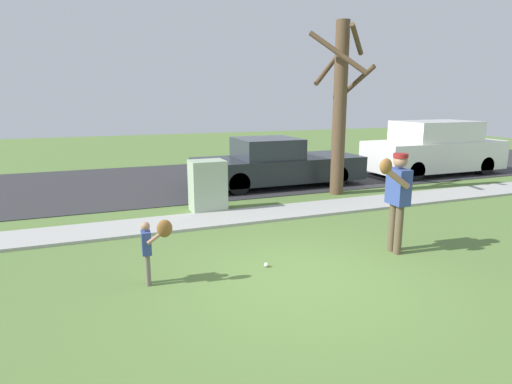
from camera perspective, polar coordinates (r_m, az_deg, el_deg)
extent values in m
plane|color=#567538|center=(9.67, -3.37, -3.74)|extent=(48.00, 48.00, 0.00)
cube|color=#A3A39E|center=(9.75, -3.55, -3.42)|extent=(36.00, 1.20, 0.06)
cube|color=#2D2D30|center=(14.48, -9.65, 1.58)|extent=(36.00, 6.80, 0.02)
cylinder|color=brown|center=(7.89, 18.46, -4.80)|extent=(0.14, 0.14, 0.88)
cylinder|color=brown|center=(8.02, 17.72, -4.46)|extent=(0.14, 0.14, 0.88)
cube|color=#33478C|center=(7.77, 18.46, 0.68)|extent=(0.26, 0.43, 0.62)
sphere|color=#A87A5B|center=(7.70, 18.68, 3.95)|extent=(0.24, 0.24, 0.24)
cylinder|color=maroon|center=(7.69, 18.73, 4.61)|extent=(0.25, 0.25, 0.07)
cylinder|color=#A87A5B|center=(7.37, 18.14, 1.86)|extent=(0.54, 0.13, 0.42)
ellipsoid|color=brown|center=(7.22, 16.93, 3.29)|extent=(0.23, 0.15, 0.26)
cylinder|color=#A87A5B|center=(7.98, 17.35, 1.18)|extent=(0.10, 0.10, 0.59)
cylinder|color=#6B6656|center=(6.60, -14.26, -9.76)|extent=(0.08, 0.08, 0.48)
cylinder|color=#6B6656|center=(6.51, -14.20, -10.07)|extent=(0.08, 0.08, 0.48)
cube|color=#33478C|center=(6.41, -14.42, -6.53)|extent=(0.14, 0.24, 0.34)
sphere|color=#A87A5B|center=(6.34, -14.54, -4.43)|extent=(0.13, 0.13, 0.13)
cylinder|color=#A87A5B|center=(6.54, -14.52, -6.05)|extent=(0.06, 0.06, 0.32)
cylinder|color=#A87A5B|center=(6.25, -13.06, -5.78)|extent=(0.30, 0.07, 0.23)
ellipsoid|color=brown|center=(6.23, -12.08, -4.78)|extent=(0.23, 0.15, 0.26)
sphere|color=white|center=(7.05, 1.37, -9.68)|extent=(0.07, 0.07, 0.07)
cube|color=#9EB293|center=(10.34, -6.46, 0.80)|extent=(0.83, 0.64, 1.24)
cylinder|color=brown|center=(12.21, 11.07, 10.63)|extent=(0.37, 0.37, 4.71)
cylinder|color=brown|center=(12.64, 12.91, 13.80)|extent=(0.53, 1.36, 1.02)
cylinder|color=brown|center=(12.44, 9.36, 15.71)|extent=(1.05, 0.69, 0.85)
cylinder|color=brown|center=(11.64, 10.90, 17.76)|extent=(1.26, 1.11, 1.14)
cylinder|color=brown|center=(12.18, 13.27, 19.19)|extent=(0.84, 0.72, 0.74)
cube|color=#23282D|center=(13.36, 2.99, 3.18)|extent=(5.20, 1.95, 0.70)
cube|color=#2D333D|center=(13.11, 1.46, 5.89)|extent=(1.82, 1.79, 0.60)
cylinder|color=black|center=(14.87, 7.28, 3.23)|extent=(0.64, 0.22, 0.64)
cylinder|color=black|center=(13.40, 10.82, 2.11)|extent=(0.64, 0.22, 0.64)
cylinder|color=black|center=(13.64, -4.72, 2.46)|extent=(0.64, 0.22, 0.64)
cylinder|color=black|center=(12.02, -2.34, 1.14)|extent=(0.64, 0.22, 0.64)
cube|color=silver|center=(16.63, 22.60, 4.59)|extent=(5.00, 1.95, 1.00)
cube|color=silver|center=(16.55, 22.84, 7.50)|extent=(2.75, 1.79, 0.70)
cylinder|color=black|center=(18.37, 24.16, 3.99)|extent=(0.64, 0.22, 0.64)
cylinder|color=black|center=(17.22, 28.22, 3.10)|extent=(0.64, 0.22, 0.64)
cylinder|color=black|center=(16.32, 16.45, 3.64)|extent=(0.64, 0.22, 0.64)
cylinder|color=black|center=(15.01, 20.47, 2.63)|extent=(0.64, 0.22, 0.64)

